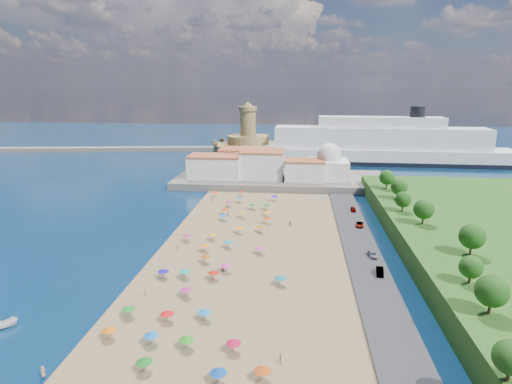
# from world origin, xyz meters

# --- Properties ---
(ground) EXTENTS (700.00, 700.00, 0.00)m
(ground) POSITION_xyz_m (0.00, 0.00, 0.00)
(ground) COLOR #071938
(ground) RESTS_ON ground
(terrace) EXTENTS (90.00, 36.00, 3.00)m
(terrace) POSITION_xyz_m (10.00, 73.00, 1.50)
(terrace) COLOR #59544C
(terrace) RESTS_ON ground
(jetty) EXTENTS (18.00, 70.00, 2.40)m
(jetty) POSITION_xyz_m (-12.00, 108.00, 1.20)
(jetty) COLOR #59544C
(jetty) RESTS_ON ground
(breakwater) EXTENTS (199.03, 34.77, 2.60)m
(breakwater) POSITION_xyz_m (-110.00, 153.00, 1.30)
(breakwater) COLOR #59544C
(breakwater) RESTS_ON ground
(waterfront_buildings) EXTENTS (57.00, 29.00, 11.00)m
(waterfront_buildings) POSITION_xyz_m (-3.05, 73.64, 7.88)
(waterfront_buildings) COLOR silver
(waterfront_buildings) RESTS_ON terrace
(domed_building) EXTENTS (16.00, 16.00, 15.00)m
(domed_building) POSITION_xyz_m (30.00, 71.00, 8.97)
(domed_building) COLOR silver
(domed_building) RESTS_ON terrace
(fortress) EXTENTS (40.00, 40.00, 32.40)m
(fortress) POSITION_xyz_m (-12.00, 138.00, 6.68)
(fortress) COLOR #987D4C
(fortress) RESTS_ON ground
(cruise_ship) EXTENTS (140.71, 24.39, 30.63)m
(cruise_ship) POSITION_xyz_m (60.38, 126.54, 9.07)
(cruise_ship) COLOR black
(cruise_ship) RESTS_ON ground
(beach_parasols) EXTENTS (30.53, 118.34, 2.20)m
(beach_parasols) POSITION_xyz_m (-1.46, -11.92, 2.15)
(beach_parasols) COLOR gray
(beach_parasols) RESTS_ON beach
(beachgoers) EXTENTS (35.37, 99.82, 1.83)m
(beachgoers) POSITION_xyz_m (-0.15, 1.74, 1.11)
(beachgoers) COLOR tan
(beachgoers) RESTS_ON beach
(parked_cars) EXTENTS (2.76, 53.44, 1.43)m
(parked_cars) POSITION_xyz_m (36.00, 5.19, 1.37)
(parked_cars) COLOR gray
(parked_cars) RESTS_ON promenade
(hillside_trees) EXTENTS (15.81, 106.41, 6.98)m
(hillside_trees) POSITION_xyz_m (49.47, -4.01, 9.94)
(hillside_trees) COLOR #382314
(hillside_trees) RESTS_ON hillside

